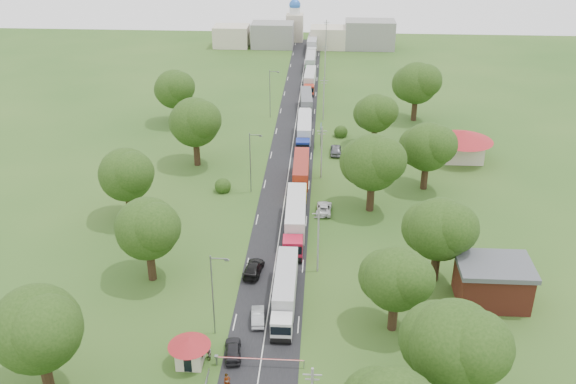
# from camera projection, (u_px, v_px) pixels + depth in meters

# --- Properties ---
(ground) EXTENTS (260.00, 260.00, 0.00)m
(ground) POSITION_uv_depth(u_px,v_px,m) (278.00, 241.00, 88.13)
(ground) COLOR #284D19
(ground) RESTS_ON ground
(road) EXTENTS (8.00, 200.00, 0.04)m
(road) POSITION_uv_depth(u_px,v_px,m) (288.00, 179.00, 106.00)
(road) COLOR black
(road) RESTS_ON ground
(boom_barrier) EXTENTS (9.22, 0.35, 1.18)m
(boom_barrier) POSITION_uv_depth(u_px,v_px,m) (247.00, 359.00, 65.47)
(boom_barrier) COLOR slate
(boom_barrier) RESTS_ON ground
(guard_booth) EXTENTS (4.40, 4.40, 3.45)m
(guard_booth) POSITION_uv_depth(u_px,v_px,m) (189.00, 347.00, 65.22)
(guard_booth) COLOR beige
(guard_booth) RESTS_ON ground
(info_sign) EXTENTS (0.12, 3.10, 4.10)m
(info_sign) POSITION_uv_depth(u_px,v_px,m) (321.00, 131.00, 117.78)
(info_sign) COLOR slate
(info_sign) RESTS_ON ground
(pole_1) EXTENTS (1.60, 0.24, 9.00)m
(pole_1) POSITION_uv_depth(u_px,v_px,m) (318.00, 239.00, 79.48)
(pole_1) COLOR gray
(pole_1) RESTS_ON ground
(pole_2) EXTENTS (1.60, 0.24, 9.00)m
(pole_2) POSITION_uv_depth(u_px,v_px,m) (322.00, 152.00, 104.50)
(pole_2) COLOR gray
(pole_2) RESTS_ON ground
(pole_3) EXTENTS (1.60, 0.24, 9.00)m
(pole_3) POSITION_uv_depth(u_px,v_px,m) (324.00, 98.00, 129.52)
(pole_3) COLOR gray
(pole_3) RESTS_ON ground
(pole_4) EXTENTS (1.60, 0.24, 9.00)m
(pole_4) POSITION_uv_depth(u_px,v_px,m) (325.00, 62.00, 154.54)
(pole_4) COLOR gray
(pole_4) RESTS_ON ground
(pole_5) EXTENTS (1.60, 0.24, 9.00)m
(pole_5) POSITION_uv_depth(u_px,v_px,m) (326.00, 35.00, 179.56)
(pole_5) COLOR gray
(pole_5) RESTS_ON ground
(lamp_0) EXTENTS (2.03, 0.22, 10.00)m
(lamp_0) POSITION_uv_depth(u_px,v_px,m) (214.00, 292.00, 68.08)
(lamp_0) COLOR slate
(lamp_0) RESTS_ON ground
(lamp_1) EXTENTS (2.03, 0.22, 10.00)m
(lamp_1) POSITION_uv_depth(u_px,v_px,m) (251.00, 160.00, 99.36)
(lamp_1) COLOR slate
(lamp_1) RESTS_ON ground
(lamp_2) EXTENTS (2.03, 0.22, 10.00)m
(lamp_2) POSITION_uv_depth(u_px,v_px,m) (271.00, 91.00, 130.63)
(lamp_2) COLOR slate
(lamp_2) RESTS_ON ground
(tree_1) EXTENTS (9.60, 9.60, 12.05)m
(tree_1) POSITION_uv_depth(u_px,v_px,m) (454.00, 344.00, 56.98)
(tree_1) COLOR #382616
(tree_1) RESTS_ON ground
(tree_2) EXTENTS (8.00, 8.00, 10.10)m
(tree_2) POSITION_uv_depth(u_px,v_px,m) (396.00, 278.00, 68.46)
(tree_2) COLOR #382616
(tree_2) RESTS_ON ground
(tree_3) EXTENTS (8.80, 8.80, 11.07)m
(tree_3) POSITION_uv_depth(u_px,v_px,m) (439.00, 229.00, 76.79)
(tree_3) COLOR #382616
(tree_3) RESTS_ON ground
(tree_4) EXTENTS (9.60, 9.60, 12.05)m
(tree_4) POSITION_uv_depth(u_px,v_px,m) (373.00, 162.00, 93.00)
(tree_4) COLOR #382616
(tree_4) RESTS_ON ground
(tree_5) EXTENTS (8.80, 8.80, 11.07)m
(tree_5) POSITION_uv_depth(u_px,v_px,m) (427.00, 146.00, 99.91)
(tree_5) COLOR #382616
(tree_5) RESTS_ON ground
(tree_6) EXTENTS (8.00, 8.00, 10.10)m
(tree_6) POSITION_uv_depth(u_px,v_px,m) (376.00, 113.00, 115.76)
(tree_6) COLOR #382616
(tree_6) RESTS_ON ground
(tree_7) EXTENTS (9.60, 9.60, 12.05)m
(tree_7) POSITION_uv_depth(u_px,v_px,m) (417.00, 83.00, 128.13)
(tree_7) COLOR #382616
(tree_7) RESTS_ON ground
(tree_9) EXTENTS (9.60, 9.60, 12.05)m
(tree_9) POSITION_uv_depth(u_px,v_px,m) (37.00, 327.00, 59.09)
(tree_9) COLOR #382616
(tree_9) RESTS_ON ground
(tree_10) EXTENTS (8.80, 8.80, 11.07)m
(tree_10) POSITION_uv_depth(u_px,v_px,m) (147.00, 228.00, 76.95)
(tree_10) COLOR #382616
(tree_10) RESTS_ON ground
(tree_11) EXTENTS (8.80, 8.80, 11.07)m
(tree_11) POSITION_uv_depth(u_px,v_px,m) (126.00, 174.00, 90.74)
(tree_11) COLOR #382616
(tree_11) RESTS_ON ground
(tree_12) EXTENTS (9.60, 9.60, 12.05)m
(tree_12) POSITION_uv_depth(u_px,v_px,m) (195.00, 122.00, 108.01)
(tree_12) COLOR #382616
(tree_12) RESTS_ON ground
(tree_13) EXTENTS (8.80, 8.80, 11.07)m
(tree_13) POSITION_uv_depth(u_px,v_px,m) (174.00, 89.00, 126.59)
(tree_13) COLOR #382616
(tree_13) RESTS_ON ground
(house_brick) EXTENTS (8.60, 6.60, 5.20)m
(house_brick) POSITION_uv_depth(u_px,v_px,m) (493.00, 282.00, 74.78)
(house_brick) COLOR maroon
(house_brick) RESTS_ON ground
(house_cream) EXTENTS (10.08, 10.08, 5.80)m
(house_cream) POSITION_uv_depth(u_px,v_px,m) (463.00, 141.00, 111.65)
(house_cream) COLOR beige
(house_cream) RESTS_ON ground
(distant_town) EXTENTS (52.00, 8.00, 8.00)m
(distant_town) POSITION_uv_depth(u_px,v_px,m) (309.00, 35.00, 184.83)
(distant_town) COLOR gray
(distant_town) RESTS_ON ground
(church) EXTENTS (5.00, 5.00, 12.30)m
(church) POSITION_uv_depth(u_px,v_px,m) (295.00, 23.00, 191.39)
(church) COLOR beige
(church) RESTS_ON ground
(truck_0) EXTENTS (2.47, 14.05, 3.89)m
(truck_0) POSITION_uv_depth(u_px,v_px,m) (285.00, 290.00, 74.31)
(truck_0) COLOR silver
(truck_0) RESTS_ON ground
(truck_1) EXTENTS (2.95, 15.62, 4.33)m
(truck_1) POSITION_uv_depth(u_px,v_px,m) (295.00, 219.00, 89.19)
(truck_1) COLOR #B71431
(truck_1) RESTS_ON ground
(truck_2) EXTENTS (2.59, 14.10, 3.91)m
(truck_2) POSITION_uv_depth(u_px,v_px,m) (301.00, 174.00, 103.16)
(truck_2) COLOR yellow
(truck_2) RESTS_ON ground
(truck_3) EXTENTS (2.82, 14.84, 4.11)m
(truck_3) POSITION_uv_depth(u_px,v_px,m) (304.00, 131.00, 119.98)
(truck_3) COLOR navy
(truck_3) RESTS_ON ground
(truck_4) EXTENTS (3.00, 13.55, 3.74)m
(truck_4) POSITION_uv_depth(u_px,v_px,m) (306.00, 103.00, 135.09)
(truck_4) COLOR silver
(truck_4) RESTS_ON ground
(truck_5) EXTENTS (2.62, 13.77, 3.81)m
(truck_5) POSITION_uv_depth(u_px,v_px,m) (310.00, 80.00, 149.92)
(truck_5) COLOR #A62A19
(truck_5) RESTS_ON ground
(truck_6) EXTENTS (2.39, 13.49, 3.74)m
(truck_6) POSITION_uv_depth(u_px,v_px,m) (311.00, 62.00, 164.17)
(truck_6) COLOR #286B29
(truck_6) RESTS_ON ground
(truck_7) EXTENTS (2.84, 14.89, 4.12)m
(truck_7) POSITION_uv_depth(u_px,v_px,m) (312.00, 45.00, 180.39)
(truck_7) COLOR silver
(truck_7) RESTS_ON ground
(car_lane_front) EXTENTS (2.28, 4.44, 1.45)m
(car_lane_front) POSITION_uv_depth(u_px,v_px,m) (233.00, 350.00, 66.97)
(car_lane_front) COLOR black
(car_lane_front) RESTS_ON ground
(car_lane_mid) EXTENTS (1.85, 4.20, 1.34)m
(car_lane_mid) POSITION_uv_depth(u_px,v_px,m) (258.00, 316.00, 72.16)
(car_lane_mid) COLOR #A1A5A9
(car_lane_mid) RESTS_ON ground
(car_lane_rear) EXTENTS (2.62, 5.29, 1.48)m
(car_lane_rear) POSITION_uv_depth(u_px,v_px,m) (253.00, 268.00, 80.81)
(car_lane_rear) COLOR black
(car_lane_rear) RESTS_ON ground
(car_verge_near) EXTENTS (2.40, 4.87, 1.33)m
(car_verge_near) POSITION_uv_depth(u_px,v_px,m) (324.00, 208.00, 95.52)
(car_verge_near) COLOR silver
(car_verge_near) RESTS_ON ground
(car_verge_far) EXTENTS (2.03, 4.91, 1.66)m
(car_verge_far) POSITION_uv_depth(u_px,v_px,m) (336.00, 150.00, 115.31)
(car_verge_far) COLOR slate
(car_verge_far) RESTS_ON ground
(pedestrian_near) EXTENTS (0.84, 0.76, 1.94)m
(pedestrian_near) POSITION_uv_depth(u_px,v_px,m) (227.00, 382.00, 62.39)
(pedestrian_near) COLOR gray
(pedestrian_near) RESTS_ON ground
(pedestrian_booth) EXTENTS (1.07, 1.14, 1.86)m
(pedestrian_booth) POSITION_uv_depth(u_px,v_px,m) (208.00, 353.00, 66.29)
(pedestrian_booth) COLOR gray
(pedestrian_booth) RESTS_ON ground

